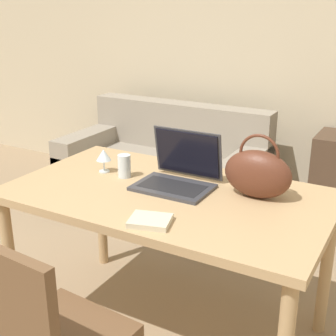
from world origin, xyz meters
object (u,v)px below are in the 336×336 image
(couch, at_px, (164,172))
(laptop, at_px, (180,171))
(drinking_glass, at_px, (124,166))
(handbag, at_px, (258,173))
(wine_glass, at_px, (104,156))

(couch, xyz_separation_m, laptop, (0.82, -1.29, 0.56))
(drinking_glass, bearing_deg, laptop, 9.10)
(drinking_glass, relative_size, handbag, 0.38)
(handbag, bearing_deg, couch, 133.82)
(laptop, bearing_deg, drinking_glass, -170.90)
(couch, height_order, drinking_glass, drinking_glass)
(handbag, bearing_deg, drinking_glass, -173.43)
(drinking_glass, distance_m, wine_glass, 0.14)
(drinking_glass, height_order, wine_glass, wine_glass)
(laptop, height_order, handbag, handbag)
(drinking_glass, xyz_separation_m, wine_glass, (-0.14, 0.01, 0.03))
(laptop, relative_size, wine_glass, 2.92)
(wine_glass, bearing_deg, couch, 106.41)
(couch, distance_m, laptop, 1.63)
(laptop, xyz_separation_m, wine_glass, (-0.43, -0.04, 0.02))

